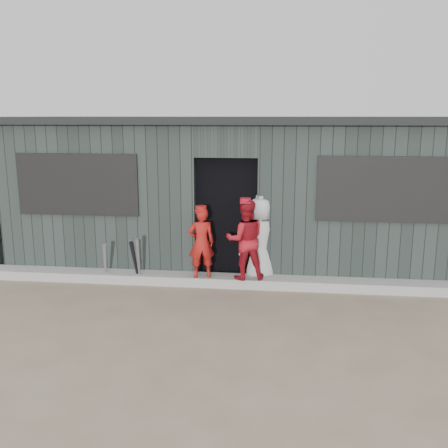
# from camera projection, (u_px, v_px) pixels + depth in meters

# --- Properties ---
(ground) EXTENTS (80.00, 80.00, 0.00)m
(ground) POSITION_uv_depth(u_px,v_px,m) (207.00, 334.00, 6.17)
(ground) COLOR #72624F
(ground) RESTS_ON ground
(curb) EXTENTS (8.00, 0.36, 0.15)m
(curb) POSITION_uv_depth(u_px,v_px,m) (224.00, 281.00, 7.92)
(curb) COLOR gray
(curb) RESTS_ON ground
(bat_left) EXTENTS (0.17, 0.29, 0.68)m
(bat_left) POSITION_uv_depth(u_px,v_px,m) (105.00, 262.00, 7.99)
(bat_left) COLOR gray
(bat_left) RESTS_ON ground
(bat_mid) EXTENTS (0.10, 0.25, 0.79)m
(bat_mid) POSITION_uv_depth(u_px,v_px,m) (139.00, 261.00, 7.88)
(bat_mid) COLOR gray
(bat_mid) RESTS_ON ground
(bat_right) EXTENTS (0.11, 0.29, 0.72)m
(bat_right) POSITION_uv_depth(u_px,v_px,m) (135.00, 262.00, 7.92)
(bat_right) COLOR black
(bat_right) RESTS_ON ground
(player_red_left) EXTENTS (0.46, 0.36, 1.12)m
(player_red_left) POSITION_uv_depth(u_px,v_px,m) (201.00, 243.00, 7.74)
(player_red_left) COLOR #A11713
(player_red_left) RESTS_ON curb
(player_red_right) EXTENTS (0.69, 0.59, 1.24)m
(player_red_right) POSITION_uv_depth(u_px,v_px,m) (245.00, 240.00, 7.67)
(player_red_right) COLOR maroon
(player_red_right) RESTS_ON curb
(player_grey_back) EXTENTS (0.80, 0.69, 1.39)m
(player_grey_back) POSITION_uv_depth(u_px,v_px,m) (261.00, 240.00, 7.97)
(player_grey_back) COLOR #B4B4B4
(player_grey_back) RESTS_ON ground
(dugout) EXTENTS (8.30, 3.30, 2.62)m
(dugout) POSITION_uv_depth(u_px,v_px,m) (235.00, 190.00, 9.29)
(dugout) COLOR black
(dugout) RESTS_ON ground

